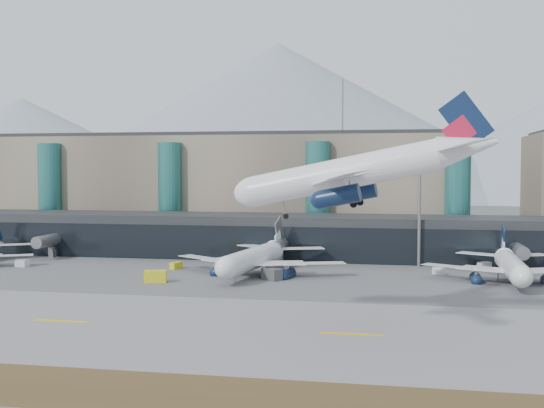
{
  "coord_description": "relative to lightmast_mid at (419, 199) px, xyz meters",
  "views": [
    {
      "loc": [
        25.77,
        -100.89,
        21.08
      ],
      "look_at": [
        0.86,
        32.0,
        14.0
      ],
      "focal_mm": 45.0,
      "sensor_mm": 36.0,
      "label": 1
    }
  ],
  "objects": [
    {
      "name": "veh_c",
      "position": [
        -27.81,
        -23.33,
        -13.33
      ],
      "size": [
        4.34,
        4.11,
        2.18
      ],
      "primitive_type": "cube",
      "rotation": [
        0.0,
        0.0,
        -0.7
      ],
      "color": "#46464A",
      "rests_on": "ground"
    },
    {
      "name": "veh_h",
      "position": [
        -48.46,
        -30.0,
        -13.31
      ],
      "size": [
        4.41,
        3.07,
        2.21
      ],
      "primitive_type": "cube",
      "rotation": [
        0.0,
        0.0,
        0.26
      ],
      "color": "gold",
      "rests_on": "ground"
    },
    {
      "name": "veh_b",
      "position": [
        -50.16,
        -13.12,
        -13.71
      ],
      "size": [
        2.48,
        2.87,
        1.41
      ],
      "primitive_type": "cube",
      "rotation": [
        0.0,
        0.0,
        1.08
      ],
      "color": "gold",
      "rests_on": "ground"
    },
    {
      "name": "dirt_verge",
      "position": [
        -30.0,
        -88.0,
        -14.42
      ],
      "size": [
        400.0,
        14.0,
        0.03
      ],
      "primitive_type": "cube",
      "color": "#47351E",
      "rests_on": "ground"
    },
    {
      "name": "hero_jet",
      "position": [
        -8.11,
        -60.55,
        7.5
      ],
      "size": [
        35.87,
        36.09,
        11.69
      ],
      "rotation": [
        0.0,
        -0.2,
        -0.11
      ],
      "color": "white",
      "rests_on": "ground"
    },
    {
      "name": "jet_parked_right",
      "position": [
        16.31,
        -15.62,
        -10.26
      ],
      "size": [
        34.12,
        33.13,
        10.99
      ],
      "rotation": [
        0.0,
        0.0,
        1.54
      ],
      "color": "white",
      "rests_on": "ground"
    },
    {
      "name": "mountain_ridge",
      "position": [
        -14.03,
        332.0,
        31.33
      ],
      "size": [
        910.0,
        400.0,
        110.0
      ],
      "color": "gray",
      "rests_on": "ground"
    },
    {
      "name": "terminal_main",
      "position": [
        -55.0,
        42.0,
        1.03
      ],
      "size": [
        130.0,
        30.0,
        31.0
      ],
      "color": "gray",
      "rests_on": "ground"
    },
    {
      "name": "ground",
      "position": [
        -30.0,
        -48.0,
        -14.42
      ],
      "size": [
        900.0,
        900.0,
        0.0
      ],
      "primitive_type": "plane",
      "color": "#515154",
      "rests_on": "ground"
    },
    {
      "name": "veh_a",
      "position": [
        -83.64,
        -16.18,
        -13.63
      ],
      "size": [
        3.1,
        2.21,
        1.58
      ],
      "primitive_type": "cube",
      "rotation": [
        0.0,
        0.0,
        -0.24
      ],
      "color": "silver",
      "rests_on": "ground"
    },
    {
      "name": "runway_strip",
      "position": [
        -30.0,
        -63.0,
        -14.4
      ],
      "size": [
        400.0,
        40.0,
        0.04
      ],
      "primitive_type": "cube",
      "color": "slate",
      "rests_on": "ground"
    },
    {
      "name": "jet_parked_mid",
      "position": [
        -31.88,
        -15.5,
        -9.86
      ],
      "size": [
        37.05,
        37.21,
        12.06
      ],
      "rotation": [
        0.0,
        0.0,
        1.42
      ],
      "color": "white",
      "rests_on": "ground"
    },
    {
      "name": "concourse",
      "position": [
        -30.02,
        9.73,
        -9.45
      ],
      "size": [
        170.0,
        27.0,
        10.0
      ],
      "color": "black",
      "rests_on": "ground"
    },
    {
      "name": "lightmast_mid",
      "position": [
        0.0,
        0.0,
        0.0
      ],
      "size": [
        3.0,
        1.2,
        25.6
      ],
      "color": "slate",
      "rests_on": "ground"
    },
    {
      "name": "veh_d",
      "position": [
        13.34,
        -2.0,
        -13.64
      ],
      "size": [
        3.06,
        2.76,
        1.55
      ],
      "primitive_type": "cube",
      "rotation": [
        0.0,
        0.0,
        0.62
      ],
      "color": "silver",
      "rests_on": "ground"
    },
    {
      "name": "veh_g",
      "position": [
        3.63,
        -10.56,
        -13.74
      ],
      "size": [
        2.59,
        2.58,
        1.35
      ],
      "primitive_type": "cube",
      "rotation": [
        0.0,
        0.0,
        -0.78
      ],
      "color": "silver",
      "rests_on": "ground"
    },
    {
      "name": "teal_towers",
      "position": [
        -44.99,
        26.01,
        -0.41
      ],
      "size": [
        116.4,
        19.4,
        46.0
      ],
      "color": "#276E6A",
      "rests_on": "ground"
    },
    {
      "name": "runway_markings",
      "position": [
        -30.0,
        -63.0,
        -14.37
      ],
      "size": [
        128.0,
        1.0,
        0.02
      ],
      "color": "gold",
      "rests_on": "ground"
    }
  ]
}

